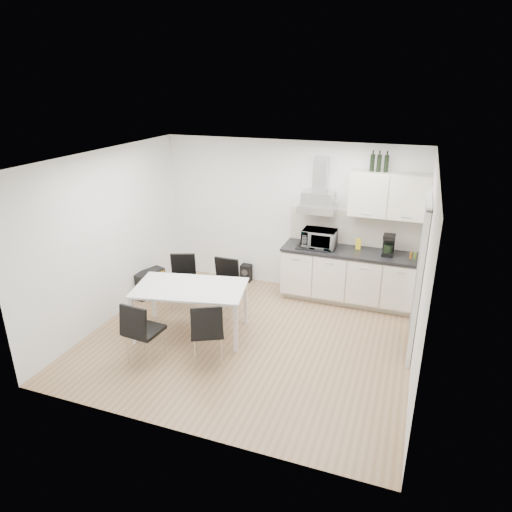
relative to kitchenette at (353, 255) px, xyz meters
The scene contains 15 objects.
ground 2.26m from the kitchenette, 124.37° to the right, with size 4.50×4.50×0.00m, color #A5825D.
wall_back 1.30m from the kitchenette, 167.40° to the left, with size 4.50×0.10×2.60m, color white.
wall_front 3.95m from the kitchenette, 107.62° to the right, with size 4.50×0.10×2.60m, color white.
wall_left 3.88m from the kitchenette, 153.22° to the right, with size 0.10×4.00×2.60m, color white.
wall_right 2.09m from the kitchenette, 58.49° to the right, with size 0.10×4.00×2.60m, color white.
ceiling 2.75m from the kitchenette, 124.37° to the right, with size 4.50×4.50×0.00m, color white.
doorway 1.58m from the kitchenette, 49.18° to the right, with size 0.08×1.04×2.10m, color white.
kitchenette is the anchor object (origin of this frame).
dining_table 2.75m from the kitchenette, 137.50° to the right, with size 1.71×1.19×0.75m.
chair_far_left 2.82m from the kitchenette, 155.15° to the right, with size 0.44×0.50×0.88m, color black, non-canonical shape.
chair_far_right 2.20m from the kitchenette, 148.69° to the right, with size 0.44×0.50×0.88m, color black, non-canonical shape.
chair_near_left 3.55m from the kitchenette, 130.23° to the right, with size 0.44×0.50×0.88m, color black, non-canonical shape.
chair_near_right 2.87m from the kitchenette, 121.88° to the right, with size 0.44×0.50×0.88m, color black, non-canonical shape.
guitar_amp 3.49m from the kitchenette, 163.62° to the right, with size 0.40×0.59×0.45m.
floor_speaker 2.06m from the kitchenette, behind, with size 0.19×0.17×0.32m, color black.
Camera 1 is at (2.06, -5.36, 3.52)m, focal length 32.00 mm.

